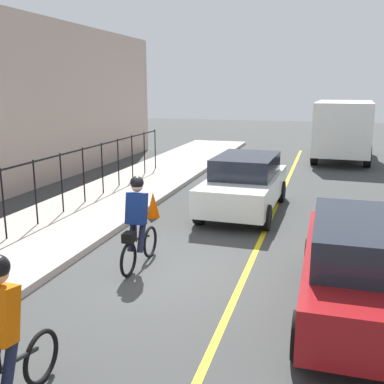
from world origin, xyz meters
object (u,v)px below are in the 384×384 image
(cyclist_lead, at_px, (137,223))
(box_truck_background, at_px, (343,127))
(cyclist_follow, at_px, (2,339))
(patrol_sedan, at_px, (366,266))
(traffic_cone_far, at_px, (153,205))
(parked_sedan_rear, at_px, (245,183))

(cyclist_lead, xyz_separation_m, box_truck_background, (15.25, -4.11, 0.64))
(cyclist_follow, height_order, patrol_sedan, cyclist_follow)
(cyclist_lead, bearing_deg, box_truck_background, -14.14)
(box_truck_background, bearing_deg, traffic_cone_far, 159.37)
(cyclist_follow, relative_size, traffic_cone_far, 2.63)
(patrol_sedan, xyz_separation_m, traffic_cone_far, (4.21, 5.07, -0.48))
(patrol_sedan, xyz_separation_m, box_truck_background, (16.07, -0.04, 0.73))
(box_truck_background, bearing_deg, parked_sedan_rear, 167.53)
(cyclist_lead, xyz_separation_m, cyclist_follow, (-4.23, -0.28, 0.00))
(cyclist_follow, height_order, box_truck_background, box_truck_background)
(traffic_cone_far, bearing_deg, patrol_sedan, -129.72)
(box_truck_background, xyz_separation_m, traffic_cone_far, (-11.86, 5.11, -1.20))
(patrol_sedan, bearing_deg, box_truck_background, 0.13)
(parked_sedan_rear, relative_size, box_truck_background, 0.65)
(patrol_sedan, distance_m, box_truck_background, 16.09)
(box_truck_background, bearing_deg, cyclist_follow, 171.52)
(parked_sedan_rear, bearing_deg, cyclist_lead, -13.53)
(traffic_cone_far, bearing_deg, parked_sedan_rear, -59.97)
(cyclist_follow, height_order, parked_sedan_rear, cyclist_follow)
(cyclist_lead, relative_size, traffic_cone_far, 2.63)
(cyclist_lead, distance_m, traffic_cone_far, 3.58)
(cyclist_lead, bearing_deg, traffic_cone_far, 17.31)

